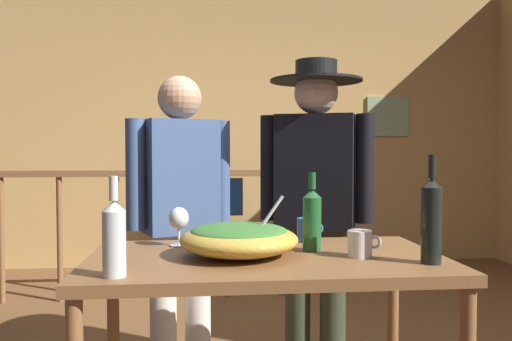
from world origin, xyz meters
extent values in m
cube|color=tan|center=(0.00, 2.80, 1.44)|extent=(5.47, 0.10, 2.88)
cube|color=#91B17D|center=(1.46, 2.74, 1.54)|extent=(0.45, 0.03, 0.42)
cylinder|color=brown|center=(-2.05, 1.56, 0.49)|extent=(0.04, 0.04, 0.98)
cylinder|color=brown|center=(-1.61, 1.56, 0.49)|extent=(0.04, 0.04, 0.98)
cylinder|color=brown|center=(-1.17, 1.56, 0.49)|extent=(0.04, 0.04, 0.98)
cylinder|color=brown|center=(-0.74, 1.56, 0.49)|extent=(0.04, 0.04, 0.98)
cylinder|color=brown|center=(-0.30, 1.56, 0.49)|extent=(0.04, 0.04, 0.98)
cylinder|color=brown|center=(0.14, 1.56, 0.49)|extent=(0.04, 0.04, 0.98)
cylinder|color=brown|center=(0.57, 1.56, 0.49)|extent=(0.04, 0.04, 0.98)
cube|color=brown|center=(-0.96, 1.56, 1.00)|extent=(3.14, 0.07, 0.05)
cube|color=brown|center=(0.57, 1.56, 0.54)|extent=(0.10, 0.10, 1.08)
cube|color=#38281E|center=(-0.42, 2.45, 0.23)|extent=(0.90, 0.40, 0.45)
cube|color=black|center=(-0.42, 2.45, 0.46)|extent=(0.20, 0.12, 0.02)
cylinder|color=black|center=(-0.42, 2.45, 0.51)|extent=(0.03, 0.03, 0.08)
cube|color=black|center=(-0.42, 2.42, 0.74)|extent=(0.61, 0.06, 0.36)
cube|color=black|center=(-0.42, 2.40, 0.74)|extent=(0.56, 0.01, 0.33)
cube|color=brown|center=(-0.27, -0.75, 0.78)|extent=(1.28, 0.73, 0.04)
cylinder|color=brown|center=(0.34, -0.43, 0.38)|extent=(0.05, 0.05, 0.76)
ellipsoid|color=gold|center=(-0.36, -0.74, 0.86)|extent=(0.43, 0.43, 0.12)
ellipsoid|color=#38702D|center=(-0.36, -0.74, 0.89)|extent=(0.35, 0.35, 0.05)
cylinder|color=silver|center=(-0.28, -0.74, 0.91)|extent=(0.16, 0.01, 0.22)
cylinder|color=silver|center=(-0.59, -0.53, 0.81)|extent=(0.07, 0.07, 0.01)
cylinder|color=silver|center=(-0.59, -0.53, 0.85)|extent=(0.01, 0.01, 0.07)
ellipsoid|color=silver|center=(-0.59, -0.53, 0.92)|extent=(0.08, 0.08, 0.09)
cylinder|color=black|center=(0.27, -0.94, 0.93)|extent=(0.07, 0.07, 0.26)
cone|color=black|center=(0.27, -0.94, 1.08)|extent=(0.07, 0.07, 0.03)
cylinder|color=black|center=(0.27, -0.94, 1.13)|extent=(0.03, 0.03, 0.08)
cylinder|color=silver|center=(-0.76, -1.02, 0.90)|extent=(0.07, 0.07, 0.20)
cone|color=silver|center=(-0.76, -1.02, 1.02)|extent=(0.07, 0.07, 0.03)
cylinder|color=silver|center=(-0.76, -1.02, 1.07)|extent=(0.03, 0.03, 0.07)
cylinder|color=#1E5628|center=(-0.08, -0.68, 0.91)|extent=(0.07, 0.07, 0.20)
cone|color=#1E5628|center=(-0.08, -0.68, 1.02)|extent=(0.07, 0.07, 0.03)
cylinder|color=#1E5628|center=(-0.08, -0.68, 1.07)|extent=(0.03, 0.03, 0.06)
cylinder|color=#3866B2|center=(-0.06, -0.48, 0.85)|extent=(0.08, 0.08, 0.10)
torus|color=#3866B2|center=(-0.01, -0.48, 0.86)|extent=(0.05, 0.01, 0.05)
cylinder|color=white|center=(0.07, -0.81, 0.85)|extent=(0.09, 0.09, 0.10)
torus|color=white|center=(0.12, -0.81, 0.86)|extent=(0.05, 0.01, 0.05)
cylinder|color=beige|center=(-0.52, 0.00, 0.39)|extent=(0.13, 0.13, 0.78)
cylinder|color=beige|center=(-0.69, -0.07, 0.39)|extent=(0.13, 0.13, 0.78)
cube|color=#3D5684|center=(-0.61, -0.04, 1.06)|extent=(0.40, 0.33, 0.55)
cylinder|color=#3D5684|center=(-0.40, 0.04, 1.07)|extent=(0.09, 0.09, 0.53)
cylinder|color=#3D5684|center=(-0.81, -0.12, 1.07)|extent=(0.09, 0.09, 0.53)
sphere|color=tan|center=(-0.61, -0.04, 1.44)|extent=(0.22, 0.22, 0.22)
cylinder|color=#2D3323|center=(0.16, -0.07, 0.40)|extent=(0.13, 0.13, 0.80)
cylinder|color=#2D3323|center=(-0.01, 0.00, 0.40)|extent=(0.13, 0.13, 0.80)
cube|color=black|center=(0.07, -0.04, 1.08)|extent=(0.44, 0.35, 0.57)
cylinder|color=black|center=(0.30, -0.13, 1.10)|extent=(0.09, 0.09, 0.54)
cylinder|color=black|center=(-0.15, 0.05, 1.10)|extent=(0.09, 0.09, 0.54)
sphere|color=beige|center=(0.07, -0.04, 1.48)|extent=(0.22, 0.22, 0.22)
cylinder|color=black|center=(0.07, -0.04, 1.54)|extent=(0.46, 0.46, 0.01)
cylinder|color=black|center=(0.07, -0.04, 1.59)|extent=(0.21, 0.21, 0.10)
camera|label=1|loc=(-0.49, -2.62, 1.19)|focal=36.51mm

